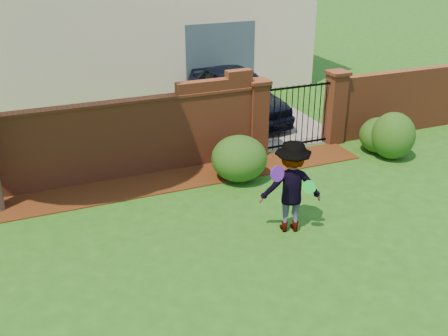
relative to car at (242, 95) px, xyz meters
name	(u,v)px	position (x,y,z in m)	size (l,w,h in m)	color
ground	(231,262)	(-3.14, -6.53, -0.74)	(80.00, 80.00, 0.01)	#215615
mulch_bed	(129,188)	(-4.09, -3.19, -0.72)	(11.10, 1.08, 0.03)	#3D1C0B
brick_wall	(69,145)	(-5.15, -2.53, 0.19)	(8.70, 0.31, 2.16)	brown
brick_wall_return	(398,102)	(3.46, -2.53, 0.11)	(4.00, 0.25, 1.70)	brown
pillar_left	(257,118)	(-0.74, -2.53, 0.22)	(0.50, 0.50, 1.88)	brown
pillar_right	(335,107)	(1.46, -2.53, 0.22)	(0.50, 0.50, 1.88)	brown
iron_gate	(297,116)	(0.36, -2.53, 0.12)	(1.78, 0.03, 1.60)	black
driveway	(233,104)	(0.36, 1.47, -0.73)	(3.20, 8.00, 0.01)	slate
car	(242,95)	(0.00, 0.00, 0.00)	(1.74, 4.32, 1.47)	black
shrub_left	(239,158)	(-1.71, -3.67, -0.23)	(1.23, 1.23, 1.00)	#164615
shrub_middle	(393,136)	(2.19, -3.97, -0.16)	(1.04, 1.04, 1.14)	#164615
shrub_right	(380,135)	(2.14, -3.54, -0.29)	(0.99, 0.99, 0.88)	#164615
man	(291,187)	(-1.74, -6.00, 0.13)	(1.12, 0.65, 1.74)	gray
frisbee_purple	(277,174)	(-2.17, -6.25, 0.58)	(0.27, 0.27, 0.03)	#5D1CB0
frisbee_green	(309,187)	(-1.56, -6.30, 0.24)	(0.24, 0.24, 0.02)	#1CD23B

